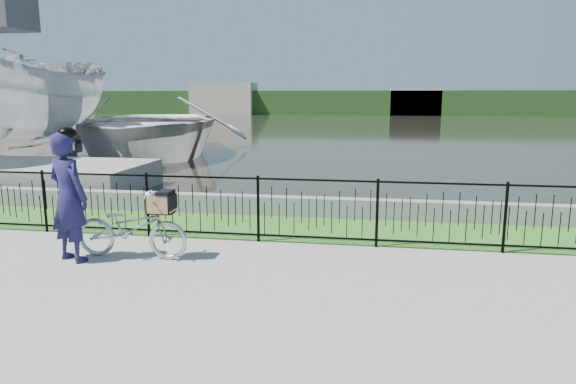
% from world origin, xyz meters
% --- Properties ---
extents(ground, '(120.00, 120.00, 0.00)m').
position_xyz_m(ground, '(0.00, 0.00, 0.00)').
color(ground, gray).
rests_on(ground, ground).
extents(grass_strip, '(60.00, 2.00, 0.01)m').
position_xyz_m(grass_strip, '(0.00, 2.60, 0.00)').
color(grass_strip, '#346C22').
rests_on(grass_strip, ground).
extents(water, '(120.00, 120.00, 0.00)m').
position_xyz_m(water, '(0.00, 33.00, 0.00)').
color(water, black).
rests_on(water, ground).
extents(quay_wall, '(60.00, 0.30, 0.40)m').
position_xyz_m(quay_wall, '(0.00, 3.60, 0.20)').
color(quay_wall, gray).
rests_on(quay_wall, ground).
extents(fence, '(14.00, 0.06, 1.15)m').
position_xyz_m(fence, '(0.00, 1.60, 0.58)').
color(fence, black).
rests_on(fence, ground).
extents(far_treeline, '(120.00, 6.00, 3.00)m').
position_xyz_m(far_treeline, '(0.00, 60.00, 1.50)').
color(far_treeline, '#24471B').
rests_on(far_treeline, ground).
extents(far_building_left, '(8.00, 4.00, 4.00)m').
position_xyz_m(far_building_left, '(-18.00, 58.00, 2.00)').
color(far_building_left, '#A79986').
rests_on(far_building_left, ground).
extents(far_building_right, '(6.00, 3.00, 3.20)m').
position_xyz_m(far_building_right, '(6.00, 58.50, 1.60)').
color(far_building_right, '#A79986').
rests_on(far_building_right, ground).
extents(bicycle_rig, '(1.79, 0.63, 1.09)m').
position_xyz_m(bicycle_rig, '(-2.73, 0.44, 0.48)').
color(bicycle_rig, '#ACB2B9').
rests_on(bicycle_rig, ground).
extents(cyclist, '(0.84, 0.70, 2.03)m').
position_xyz_m(cyclist, '(-3.58, 0.15, 1.00)').
color(cyclist, '#19163D').
rests_on(cyclist, ground).
extents(boat_near, '(4.40, 11.12, 6.06)m').
position_xyz_m(boat_near, '(-10.88, 8.20, 2.22)').
color(boat_near, beige).
rests_on(boat_near, water).
extents(boat_far, '(11.05, 13.43, 2.42)m').
position_xyz_m(boat_far, '(-8.25, 13.19, 1.21)').
color(boat_far, beige).
rests_on(boat_far, water).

